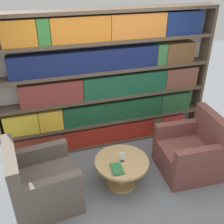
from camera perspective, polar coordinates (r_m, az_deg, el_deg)
name	(u,v)px	position (r m, az deg, el deg)	size (l,w,h in m)	color
ground_plane	(136,198)	(3.83, 5.29, -18.16)	(14.00, 14.00, 0.00)	slate
bookshelf	(107,84)	(4.28, -1.16, 6.02)	(3.52, 0.30, 2.29)	silver
armchair_left	(41,184)	(3.66, -15.11, -14.92)	(0.91, 0.91, 0.94)	brown
armchair_right	(191,153)	(4.21, 16.76, -8.49)	(0.86, 0.86, 0.94)	brown
coffee_table	(122,167)	(3.80, 2.10, -11.94)	(0.76, 0.76, 0.43)	tan
table_sign	(122,157)	(3.68, 2.16, -9.80)	(0.08, 0.06, 0.14)	black
stray_book	(117,169)	(3.57, 1.11, -12.26)	(0.17, 0.24, 0.03)	#2D703D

